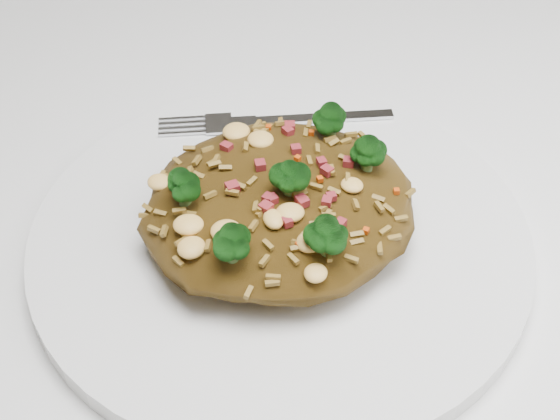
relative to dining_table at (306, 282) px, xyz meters
The scene contains 4 objects.
dining_table is the anchor object (origin of this frame).
plate 0.11m from the dining_table, 138.53° to the right, with size 0.30×0.30×0.01m, color white.
fried_rice 0.14m from the dining_table, 138.07° to the right, with size 0.16×0.15×0.06m.
fork 0.12m from the dining_table, 76.16° to the left, with size 0.16×0.08×0.00m.
Camera 1 is at (-0.19, -0.33, 1.09)m, focal length 50.00 mm.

